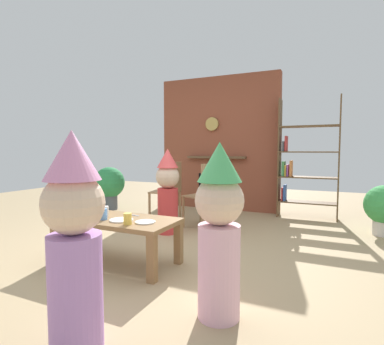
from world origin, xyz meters
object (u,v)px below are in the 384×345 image
Objects in this scene: paper_plate_front at (145,222)px; paper_plate_rear at (121,220)px; paper_cup_near_left at (127,219)px; child_with_cone_hat at (74,236)px; paper_cup_far_right at (105,211)px; paper_cup_center at (103,214)px; paper_cup_far_left at (88,208)px; bookshelf at (304,163)px; child_in_pink at (219,226)px; dining_chair_middle at (207,192)px; child_by_the_chairs at (168,189)px; coffee_table at (117,225)px; dining_chair_left at (171,187)px; potted_plant_short at (109,185)px; birthday_cake_slice at (85,216)px; paper_cup_near_right at (76,210)px.

paper_plate_rear is (-0.24, -0.02, 0.00)m from paper_plate_front.
paper_cup_near_left is 1.04m from child_with_cone_hat.
child_with_cone_hat reaches higher than paper_cup_far_right.
paper_plate_front is at bearing -14.92° from child_with_cone_hat.
paper_cup_far_left is (-0.33, 0.16, -0.00)m from paper_cup_center.
bookshelf is 3.37m from child_in_pink.
paper_cup_center is at bearing -168.20° from paper_plate_rear.
dining_chair_middle is (0.36, 1.67, 0.02)m from paper_cup_center.
paper_cup_near_left is at bearing -22.93° from paper_cup_far_right.
child_by_the_chairs is (-0.01, 1.24, 0.09)m from paper_cup_center.
coffee_table is 1.30× the size of dining_chair_left.
paper_cup_far_left is 0.13× the size of potted_plant_short.
potted_plant_short reaches higher than paper_plate_rear.
potted_plant_short reaches higher than paper_cup_near_left.
coffee_table is 1.85m from dining_chair_left.
coffee_table is 1.30× the size of dining_chair_middle.
paper_cup_near_left is at bearing -18.96° from paper_cup_far_left.
potted_plant_short is (-1.83, 2.10, 0.09)m from coffee_table.
potted_plant_short is at bearing -122.83° from child_by_the_chairs.
potted_plant_short is (-1.44, 0.31, -0.06)m from dining_chair_left.
birthday_cake_slice is (-0.59, -0.11, 0.03)m from paper_plate_front.
child_in_pink is at bearing 34.14° from child_by_the_chairs.
birthday_cake_slice is at bearing 87.18° from dining_chair_left.
child_by_the_chairs is (0.16, 1.30, 0.11)m from birthday_cake_slice.
paper_cup_far_right is (-1.57, -2.85, -0.39)m from bookshelf.
birthday_cake_slice is (-1.66, -3.00, -0.41)m from bookshelf.
dining_chair_middle is at bearing 92.26° from paper_plate_front.
child_by_the_chairs is 1.22× the size of dining_chair_left.
bookshelf is 1.75m from dining_chair_middle.
child_with_cone_hat is (1.05, -1.05, 0.14)m from paper_cup_near_right.
bookshelf is 3.49m from paper_cup_near_right.
paper_cup_near_right reaches higher than coffee_table.
paper_plate_rear is 1.23m from child_by_the_chairs.
paper_plate_rear is at bearing 97.70° from dining_chair_left.
dining_chair_left is (-0.40, 1.80, 0.15)m from coffee_table.
child_by_the_chairs is (0.35, 1.21, 0.09)m from paper_cup_near_right.
coffee_table is at bearing -0.00° from child_by_the_chairs.
paper_cup_far_left is 0.09× the size of child_in_pink.
paper_cup_near_right is 0.79m from paper_plate_front.
dining_chair_left is at bearing -158.24° from child_by_the_chairs.
paper_cup_far_left is 1.13m from child_by_the_chairs.
paper_cup_far_right is at bearing -51.20° from potted_plant_short.
paper_cup_center is at bearing 92.36° from dining_chair_left.
paper_cup_near_left is 3.08m from potted_plant_short.
paper_cup_near_right is 0.21m from birthday_cake_slice.
bookshelf is at bearing 61.01° from birthday_cake_slice.
bookshelf reaches higher than paper_cup_far_left.
paper_cup_center is at bearing -25.97° from paper_cup_far_left.
bookshelf is at bearing -40.30° from child_with_cone_hat.
child_in_pink is at bearing -20.37° from paper_cup_far_right.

